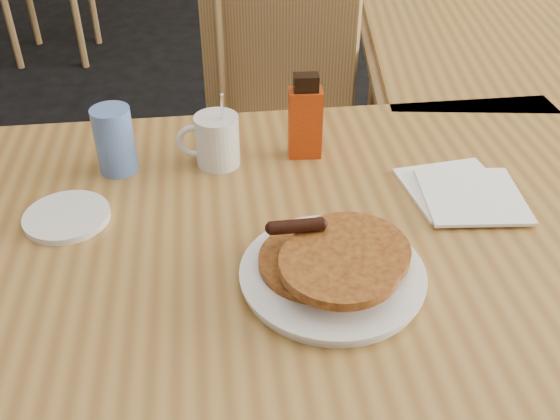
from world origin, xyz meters
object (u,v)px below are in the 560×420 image
Objects in this scene: chair_neighbor_far at (503,2)px; blue_tumbler at (115,140)px; syrup_bottle at (305,119)px; chair_main_far at (279,104)px; pancake_plate at (333,267)px; coffee_mug at (216,140)px; main_table at (303,243)px.

blue_tumbler is (-1.20, -1.36, 0.19)m from chair_neighbor_far.
chair_main_far is at bearing 91.99° from syrup_bottle.
syrup_bottle is at bearing 93.01° from pancake_plate.
blue_tumbler is at bearing -174.69° from syrup_bottle.
coffee_mug is at bearing -172.64° from syrup_bottle.
main_table is at bearing 104.05° from pancake_plate.
chair_main_far reaches higher than syrup_bottle.
syrup_bottle is (0.17, 0.03, 0.03)m from coffee_mug.
coffee_mug reaches higher than blue_tumbler.
pancake_plate reaches higher than main_table.
chair_neighbor_far is 1.82m from blue_tumbler.
blue_tumbler is at bearing -131.04° from chair_neighbor_far.
chair_main_far is at bearing 60.61° from blue_tumbler.
main_table is 1.77m from chair_neighbor_far.
blue_tumbler is (-0.32, -0.56, 0.21)m from chair_main_far.
blue_tumbler reaches higher than main_table.
syrup_bottle is at bearing 30.65° from coffee_mug.
blue_tumbler is at bearing -153.31° from coffee_mug.
main_table is 10.85× the size of blue_tumbler.
chair_main_far reaches higher than blue_tumbler.
pancake_plate is at bearing -88.68° from syrup_bottle.
main_table is 0.27m from coffee_mug.
syrup_bottle is 0.35m from blue_tumbler.
chair_neighbor_far is 1.58m from syrup_bottle.
syrup_bottle is (-0.85, -1.31, 0.21)m from chair_neighbor_far.
syrup_bottle is at bearing -65.37° from chair_main_far.
chair_main_far is 1.19m from chair_neighbor_far.
syrup_bottle is (0.03, -0.52, 0.23)m from chair_main_far.
chair_main_far is 0.97× the size of chair_neighbor_far.
main_table is at bearing -118.85° from chair_neighbor_far.
syrup_bottle is (-0.02, 0.36, 0.05)m from pancake_plate.
chair_neighbor_far is at bearing 60.69° from main_table.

